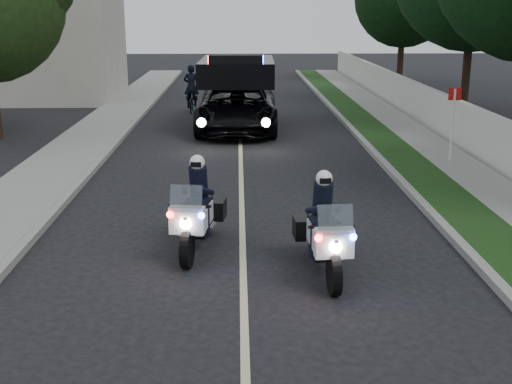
{
  "coord_description": "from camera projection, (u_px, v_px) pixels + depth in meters",
  "views": [
    {
      "loc": [
        -0.07,
        -7.15,
        4.37
      ],
      "look_at": [
        0.26,
        4.94,
        1.0
      ],
      "focal_mm": 46.44,
      "sensor_mm": 36.0,
      "label": 1
    }
  ],
  "objects": [
    {
      "name": "ground",
      "position": [
        246.0,
        380.0,
        8.06
      ],
      "size": [
        120.0,
        120.0,
        0.0
      ],
      "primitive_type": "plane",
      "color": "black",
      "rests_on": "ground"
    },
    {
      "name": "curb_right",
      "position": [
        393.0,
        174.0,
        17.78
      ],
      "size": [
        0.2,
        60.0,
        0.15
      ],
      "primitive_type": "cube",
      "color": "gray",
      "rests_on": "ground"
    },
    {
      "name": "grass_verge",
      "position": [
        419.0,
        173.0,
        17.79
      ],
      "size": [
        1.2,
        60.0,
        0.16
      ],
      "primitive_type": "cube",
      "color": "#193814",
      "rests_on": "ground"
    },
    {
      "name": "sidewalk_right",
      "position": [
        467.0,
        173.0,
        17.83
      ],
      "size": [
        1.4,
        60.0,
        0.16
      ],
      "primitive_type": "cube",
      "color": "gray",
      "rests_on": "ground"
    },
    {
      "name": "property_wall",
      "position": [
        506.0,
        148.0,
        17.67
      ],
      "size": [
        0.22,
        60.0,
        1.5
      ],
      "primitive_type": "cube",
      "color": "beige",
      "rests_on": "ground"
    },
    {
      "name": "curb_left",
      "position": [
        87.0,
        176.0,
        17.56
      ],
      "size": [
        0.2,
        60.0,
        0.15
      ],
      "primitive_type": "cube",
      "color": "gray",
      "rests_on": "ground"
    },
    {
      "name": "sidewalk_left",
      "position": [
        45.0,
        176.0,
        17.53
      ],
      "size": [
        2.0,
        60.0,
        0.16
      ],
      "primitive_type": "cube",
      "color": "gray",
      "rests_on": "ground"
    },
    {
      "name": "building_far",
      "position": [
        32.0,
        27.0,
        31.9
      ],
      "size": [
        8.0,
        6.0,
        7.0
      ],
      "primitive_type": "cube",
      "color": "#A8A396",
      "rests_on": "ground"
    },
    {
      "name": "lane_marking",
      "position": [
        241.0,
        177.0,
        17.69
      ],
      "size": [
        0.12,
        50.0,
        0.01
      ],
      "primitive_type": "cube",
      "color": "#BFB78C",
      "rests_on": "ground"
    },
    {
      "name": "police_moto_left",
      "position": [
        198.0,
        250.0,
        12.4
      ],
      "size": [
        1.02,
        2.19,
        1.79
      ],
      "primitive_type": null,
      "rotation": [
        0.0,
        0.0,
        -0.14
      ],
      "color": "silver",
      "rests_on": "ground"
    },
    {
      "name": "police_moto_right",
      "position": [
        323.0,
        273.0,
        11.32
      ],
      "size": [
        0.85,
        2.13,
        1.78
      ],
      "primitive_type": null,
      "rotation": [
        0.0,
        0.0,
        0.06
      ],
      "color": "silver",
      "rests_on": "ground"
    },
    {
      "name": "police_suv",
      "position": [
        237.0,
        130.0,
        24.56
      ],
      "size": [
        3.04,
        6.28,
        3.02
      ],
      "primitive_type": "imported",
      "rotation": [
        0.0,
        0.0,
        -0.03
      ],
      "color": "black",
      "rests_on": "ground"
    },
    {
      "name": "bicycle",
      "position": [
        192.0,
        112.0,
        28.81
      ],
      "size": [
        0.56,
        1.54,
        0.8
      ],
      "primitive_type": "imported",
      "rotation": [
        0.0,
        0.0,
        0.02
      ],
      "color": "black",
      "rests_on": "ground"
    },
    {
      "name": "cyclist",
      "position": [
        192.0,
        112.0,
        28.81
      ],
      "size": [
        0.71,
        0.53,
        1.84
      ],
      "primitive_type": "imported",
      "rotation": [
        0.0,
        0.0,
        3.01
      ],
      "color": "black",
      "rests_on": "ground"
    },
    {
      "name": "sign_post",
      "position": [
        449.0,
        165.0,
        19.03
      ],
      "size": [
        0.42,
        0.42,
        2.3
      ],
      "primitive_type": null,
      "rotation": [
        0.0,
        0.0,
        -0.19
      ],
      "color": "red",
      "rests_on": "ground"
    },
    {
      "name": "tree_right_d",
      "position": [
        463.0,
        109.0,
        29.78
      ],
      "size": [
        8.46,
        8.46,
        11.54
      ],
      "primitive_type": null,
      "rotation": [
        0.0,
        0.0,
        0.26
      ],
      "color": "#123714",
      "rests_on": "ground"
    },
    {
      "name": "tree_right_e",
      "position": [
        399.0,
        83.0,
        39.82
      ],
      "size": [
        6.0,
        6.0,
        9.69
      ],
      "primitive_type": null,
      "rotation": [
        0.0,
        0.0,
        -0.03
      ],
      "color": "black",
      "rests_on": "ground"
    },
    {
      "name": "tree_left_far",
      "position": [
        56.0,
        94.0,
        34.72
      ],
      "size": [
        8.7,
        8.7,
        12.18
      ],
      "primitive_type": null,
      "rotation": [
        0.0,
        0.0,
        0.22
      ],
      "color": "black",
      "rests_on": "ground"
    }
  ]
}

